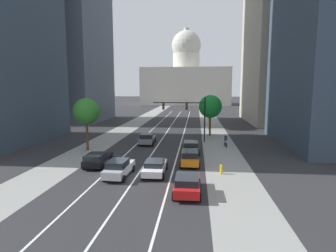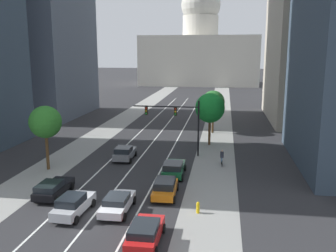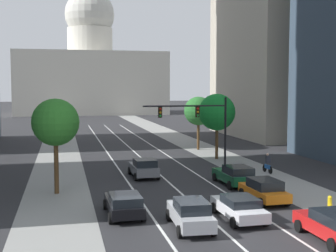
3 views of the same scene
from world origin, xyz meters
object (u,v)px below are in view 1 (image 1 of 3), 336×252
at_px(car_black, 98,159).
at_px(cyclist, 226,140).
at_px(traffic_signal_mast, 188,111).
at_px(street_tree_near_left, 86,112).
at_px(capitol_building, 186,80).
at_px(car_gray, 147,139).
at_px(car_white, 155,167).
at_px(car_silver, 119,168).
at_px(car_orange, 190,157).
at_px(fire_hydrant, 221,169).
at_px(car_red, 187,184).
at_px(car_green, 191,147).
at_px(street_tree_far_right, 210,107).
at_px(street_tree_mid_right, 209,105).

height_order(car_black, cyclist, cyclist).
distance_m(traffic_signal_mast, street_tree_near_left, 14.57).
bearing_deg(street_tree_near_left, capitol_building, 85.33).
xyz_separation_m(car_gray, street_tree_near_left, (-6.97, -4.49, 4.18)).
height_order(car_gray, cyclist, cyclist).
relative_size(capitol_building, car_white, 8.94).
relative_size(capitol_building, car_silver, 8.96).
height_order(car_orange, fire_hydrant, car_orange).
height_order(car_black, fire_hydrant, car_black).
height_order(car_red, car_orange, car_orange).
bearing_deg(car_black, car_silver, -135.04).
distance_m(car_red, car_gray, 18.95).
height_order(car_green, street_tree_far_right, street_tree_far_right).
relative_size(street_tree_far_right, street_tree_mid_right, 1.07).
distance_m(car_red, car_orange, 7.98).
bearing_deg(street_tree_near_left, traffic_signal_mast, 29.97).
height_order(fire_hydrant, cyclist, cyclist).
xyz_separation_m(capitol_building, street_tree_near_left, (-8.53, -104.29, -6.87)).
xyz_separation_m(car_black, traffic_signal_mast, (8.77, 14.18, 3.80)).
xyz_separation_m(car_red, car_gray, (-6.23, 17.89, 0.03)).
bearing_deg(car_green, street_tree_far_right, -13.89).
relative_size(car_orange, traffic_signal_mast, 0.56).
height_order(fire_hydrant, street_tree_near_left, street_tree_near_left).
height_order(car_red, street_tree_near_left, street_tree_near_left).
relative_size(car_orange, street_tree_near_left, 0.65).
relative_size(car_green, car_orange, 1.10).
xyz_separation_m(street_tree_far_right, street_tree_near_left, (-16.12, -12.86, 0.12)).
relative_size(car_white, street_tree_mid_right, 0.73).
bearing_deg(car_white, car_green, -20.03).
relative_size(car_gray, car_silver, 0.91).
relative_size(car_red, car_black, 0.97).
bearing_deg(car_silver, street_tree_mid_right, -14.56).
bearing_deg(cyclist, street_tree_mid_right, 1.62).
distance_m(fire_hydrant, street_tree_near_left, 18.74).
height_order(car_green, street_tree_mid_right, street_tree_mid_right).
bearing_deg(traffic_signal_mast, car_orange, -87.37).
distance_m(car_black, street_tree_mid_right, 30.13).
relative_size(street_tree_far_right, street_tree_near_left, 1.02).
height_order(fire_hydrant, street_tree_far_right, street_tree_far_right).
bearing_deg(traffic_signal_mast, street_tree_mid_right, 74.19).
bearing_deg(car_orange, traffic_signal_mast, 0.84).
height_order(car_black, street_tree_near_left, street_tree_near_left).
bearing_deg(traffic_signal_mast, car_gray, -153.72).
height_order(car_white, car_orange, car_orange).
distance_m(car_orange, street_tree_near_left, 14.88).
bearing_deg(street_tree_far_right, capitol_building, 94.75).
height_order(cyclist, street_tree_mid_right, street_tree_mid_right).
distance_m(car_green, street_tree_near_left, 13.86).
bearing_deg(car_white, traffic_signal_mast, -9.50).
bearing_deg(fire_hydrant, car_gray, 125.79).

